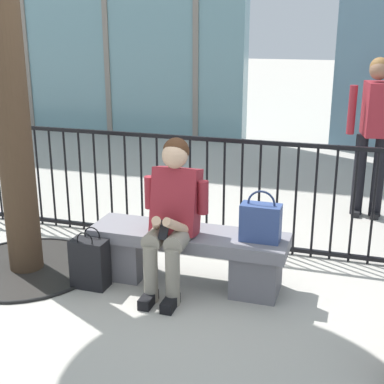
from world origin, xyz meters
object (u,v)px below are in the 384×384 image
handbag_on_bench (261,222)px  shopping_bag (90,263)px  stone_bench (188,252)px  seated_person_with_phone (172,212)px  bystander_at_railing (374,126)px

handbag_on_bench → shopping_bag: bearing=-167.4°
stone_bench → shopping_bag: 0.79m
handbag_on_bench → stone_bench: bearing=179.0°
seated_person_with_phone → shopping_bag: size_ratio=2.47×
stone_bench → seated_person_with_phone: (-0.09, -0.13, 0.38)m
stone_bench → shopping_bag: bearing=-157.5°
seated_person_with_phone → bystander_at_railing: 2.73m
handbag_on_bench → bystander_at_railing: bystander_at_railing is taller
handbag_on_bench → shopping_bag: 1.40m
seated_person_with_phone → shopping_bag: bearing=-164.9°
bystander_at_railing → shopping_bag: bearing=-130.6°
handbag_on_bench → shopping_bag: (-1.31, -0.29, -0.40)m
shopping_bag → seated_person_with_phone: bearing=15.1°
bystander_at_railing → seated_person_with_phone: bearing=-122.6°
handbag_on_bench → shopping_bag: handbag_on_bench is taller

